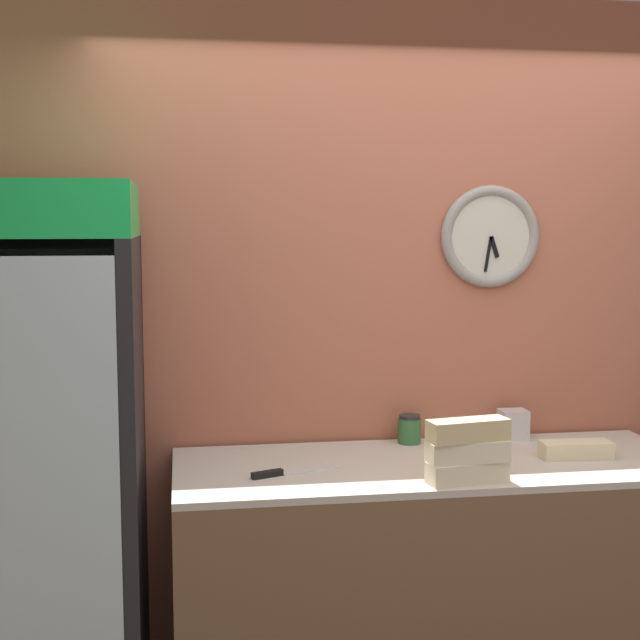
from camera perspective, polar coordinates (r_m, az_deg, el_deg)
The scene contains 10 objects.
wall_back at distance 3.65m, azimuth 5.71°, elevation -0.97°, with size 5.20×0.10×2.70m.
prep_counter at distance 3.50m, azimuth 7.23°, elevation -16.38°, with size 1.91×0.71×0.94m.
beverage_cooler at distance 3.27m, azimuth -17.20°, elevation -7.40°, with size 0.66×0.71×1.94m.
sandwich_stack_bottom at distance 3.10m, azimuth 9.41°, elevation -9.58°, with size 0.29×0.13×0.07m.
sandwich_stack_middle at distance 3.08m, azimuth 9.44°, elevation -8.28°, with size 0.28×0.11×0.07m.
sandwich_stack_top at distance 3.06m, azimuth 9.46°, elevation -6.96°, with size 0.29×0.13×0.07m.
sandwich_flat_left at distance 3.49m, azimuth 16.06°, elevation -7.98°, with size 0.27×0.11×0.06m.
chefs_knife at distance 3.16m, azimuth -2.40°, elevation -9.73°, with size 0.32×0.15×0.02m.
condiment_jar at distance 3.59m, azimuth 5.75°, elevation -6.98°, with size 0.09×0.09×0.11m.
napkin_dispenser at distance 3.72m, azimuth 12.25°, elevation -6.55°, with size 0.11×0.09×0.12m.
Camera 1 is at (-0.92, -2.19, 1.82)m, focal length 50.00 mm.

